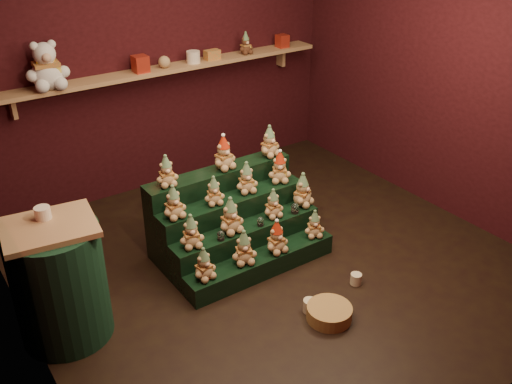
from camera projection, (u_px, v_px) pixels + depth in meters
ground at (274, 264)px, 5.00m from camera, size 4.00×4.00×0.00m
back_wall at (158, 55)px, 5.82m from camera, size 4.00×0.10×2.80m
right_wall at (452, 70)px, 5.36m from camera, size 0.10×4.00×2.80m
back_shelf at (166, 69)px, 5.74m from camera, size 3.60×0.26×0.24m
riser_tier_front at (261, 264)px, 4.84m from camera, size 1.40×0.22×0.18m
riser_tier_midfront at (247, 244)px, 4.95m from camera, size 1.40×0.22×0.36m
riser_tier_midback at (233, 224)px, 5.07m from camera, size 1.40×0.22×0.54m
riser_tier_back at (220, 205)px, 5.19m from camera, size 1.40×0.22×0.72m
teddy_0 at (204, 264)px, 4.46m from camera, size 0.22×0.20×0.27m
teddy_1 at (244, 247)px, 4.64m from camera, size 0.26×0.25×0.29m
teddy_2 at (277, 237)px, 4.78m from camera, size 0.21×0.19×0.29m
teddy_3 at (314, 224)px, 5.01m from camera, size 0.23×0.22×0.25m
teddy_4 at (191, 231)px, 4.53m from camera, size 0.24×0.22×0.28m
teddy_5 at (231, 215)px, 4.72m from camera, size 0.23×0.21×0.31m
teddy_6 at (273, 203)px, 4.95m from camera, size 0.19×0.18×0.26m
teddy_7 at (302, 190)px, 5.12m from camera, size 0.28×0.27×0.31m
teddy_8 at (173, 202)px, 4.58m from camera, size 0.21×0.19×0.28m
teddy_9 at (214, 191)px, 4.79m from camera, size 0.21×0.20×0.25m
teddy_10 at (246, 178)px, 4.97m from camera, size 0.23×0.22×0.28m
teddy_11 at (280, 167)px, 5.15m from camera, size 0.27×0.26×0.29m
teddy_12 at (166, 171)px, 4.69m from camera, size 0.21×0.20×0.26m
teddy_13 at (224, 153)px, 4.97m from camera, size 0.24×0.23×0.30m
teddy_14 at (269, 141)px, 5.21m from camera, size 0.24×0.22×0.29m
snow_globe_a at (221, 235)px, 4.66m from camera, size 0.06×0.06×0.08m
snow_globe_b at (260, 221)px, 4.86m from camera, size 0.06×0.06×0.08m
snow_globe_c at (295, 208)px, 5.04m from camera, size 0.07×0.07×0.10m
side_table at (60, 282)px, 4.01m from camera, size 0.67×0.65×0.93m
table_ornament at (43, 213)px, 3.84m from camera, size 0.11×0.11×0.09m
mini_christmas_tree at (205, 282)px, 4.52m from camera, size 0.18×0.18×0.31m
mug_left at (310, 306)px, 4.41m from camera, size 0.11×0.11×0.11m
mug_right at (356, 279)px, 4.73m from camera, size 0.09×0.09×0.09m
wicker_basket at (329, 313)px, 4.34m from camera, size 0.43×0.43×0.11m
white_bear at (45, 59)px, 4.99m from camera, size 0.41×0.38×0.53m
brown_bear at (246, 43)px, 6.13m from camera, size 0.16×0.15×0.23m
gift_tin_red_a at (140, 64)px, 5.54m from camera, size 0.14×0.14×0.16m
gift_tin_cream at (193, 57)px, 5.84m from camera, size 0.14×0.14×0.12m
gift_tin_red_b at (282, 41)px, 6.41m from camera, size 0.12×0.12×0.14m
shelf_plush_ball at (164, 62)px, 5.67m from camera, size 0.12×0.12×0.12m
scarf_gift_box at (212, 55)px, 5.96m from camera, size 0.16×0.10×0.10m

